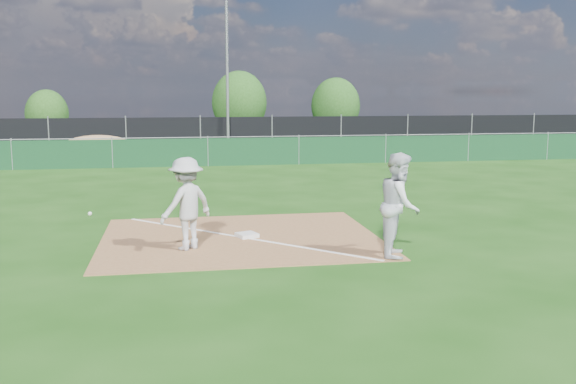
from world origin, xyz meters
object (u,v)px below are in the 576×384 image
at_px(runner, 400,205).
at_px(car_left, 77,133).
at_px(tree_left, 47,114).
at_px(tree_right, 336,106).
at_px(car_right, 290,133).
at_px(play_at_first, 186,204).
at_px(tree_mid, 239,103).
at_px(light_pole, 227,77).
at_px(first_base, 247,235).
at_px(car_mid, 169,131).

height_order(runner, car_left, runner).
height_order(tree_left, tree_right, tree_right).
bearing_deg(tree_right, runner, -102.05).
distance_m(car_left, tree_left, 5.92).
height_order(car_left, car_right, car_left).
bearing_deg(tree_left, runner, -69.31).
xyz_separation_m(play_at_first, car_right, (6.86, 26.58, -0.31)).
bearing_deg(tree_mid, tree_right, -4.32).
height_order(tree_mid, tree_right, tree_mid).
xyz_separation_m(light_pole, tree_right, (8.69, 10.36, -1.83)).
relative_size(runner, tree_left, 0.61).
height_order(first_base, tree_right, tree_right).
bearing_deg(car_mid, tree_mid, -56.48).
height_order(car_mid, tree_right, tree_right).
height_order(light_pole, car_mid, light_pole).
relative_size(runner, car_left, 0.48).
relative_size(first_base, runner, 0.20).
bearing_deg(play_at_first, tree_left, 104.90).
xyz_separation_m(light_pole, tree_left, (-11.34, 10.00, -2.28)).
xyz_separation_m(first_base, tree_mid, (3.07, 32.58, 2.34)).
relative_size(car_left, car_right, 0.97).
xyz_separation_m(play_at_first, tree_left, (-8.67, 32.57, 0.76)).
xyz_separation_m(car_left, tree_mid, (10.41, 6.08, 1.67)).
bearing_deg(play_at_first, car_right, 75.53).
distance_m(light_pole, runner, 23.99).
bearing_deg(tree_mid, light_pole, -98.96).
bearing_deg(runner, play_at_first, 95.65).
relative_size(play_at_first, runner, 1.28).
bearing_deg(car_left, play_at_first, 171.68).
xyz_separation_m(runner, tree_right, (7.28, 34.12, 1.15)).
bearing_deg(tree_mid, play_at_first, -97.47).
relative_size(play_at_first, car_left, 0.61).
distance_m(tree_left, tree_right, 20.04).
bearing_deg(light_pole, tree_right, 49.99).
relative_size(runner, car_right, 0.46).
bearing_deg(car_left, tree_right, -93.00).
relative_size(light_pole, first_base, 19.45).
bearing_deg(tree_right, car_right, -125.37).
distance_m(light_pole, car_left, 10.45).
height_order(light_pole, tree_left, light_pole).
bearing_deg(car_mid, tree_left, 43.83).
xyz_separation_m(car_left, tree_right, (17.38, 5.56, 1.43)).
relative_size(light_pole, car_right, 1.82).
height_order(play_at_first, tree_left, tree_left).
bearing_deg(car_right, car_left, 85.26).
height_order(car_right, tree_left, tree_left).
relative_size(play_at_first, tree_right, 0.62).
bearing_deg(car_mid, tree_right, -81.91).
bearing_deg(light_pole, car_right, 43.78).
xyz_separation_m(car_right, tree_mid, (-2.47, 6.87, 1.76)).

